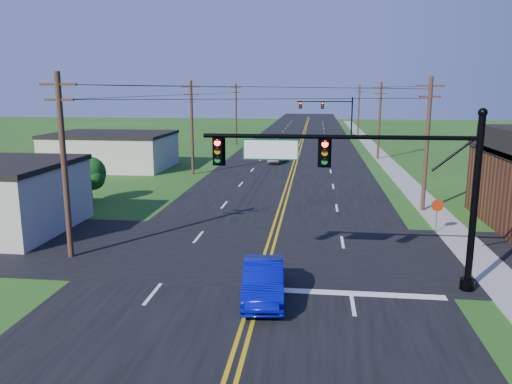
# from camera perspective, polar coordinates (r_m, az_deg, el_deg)

# --- Properties ---
(road_main) EXTENTS (16.00, 220.00, 0.04)m
(road_main) POSITION_cam_1_polar(r_m,az_deg,el_deg) (62.91, 4.59, 4.17)
(road_main) COLOR black
(road_main) RESTS_ON ground
(road_cross) EXTENTS (70.00, 10.00, 0.04)m
(road_cross) POSITION_cam_1_polar(r_m,az_deg,el_deg) (25.78, 1.09, -6.79)
(road_cross) COLOR black
(road_cross) RESTS_ON ground
(sidewalk) EXTENTS (2.00, 160.00, 0.08)m
(sidewalk) POSITION_cam_1_polar(r_m,az_deg,el_deg) (53.57, 15.44, 2.50)
(sidewalk) COLOR gray
(sidewalk) RESTS_ON ground
(signal_mast_main) EXTENTS (11.30, 0.60, 7.48)m
(signal_mast_main) POSITION_cam_1_polar(r_m,az_deg,el_deg) (20.71, 12.05, 1.87)
(signal_mast_main) COLOR black
(signal_mast_main) RESTS_ON ground
(signal_mast_far) EXTENTS (10.98, 0.60, 7.48)m
(signal_mast_far) POSITION_cam_1_polar(r_m,az_deg,el_deg) (92.43, 8.20, 9.29)
(signal_mast_far) COLOR black
(signal_mast_far) RESTS_ON ground
(cream_bldg_far) EXTENTS (12.20, 9.20, 3.70)m
(cream_bldg_far) POSITION_cam_1_polar(r_m,az_deg,el_deg) (55.07, -16.16, 4.61)
(cream_bldg_far) COLOR beige
(cream_bldg_far) RESTS_ON ground
(utility_pole_left_a) EXTENTS (1.80, 0.28, 9.00)m
(utility_pole_left_a) POSITION_cam_1_polar(r_m,az_deg,el_deg) (25.55, -21.09, 3.10)
(utility_pole_left_a) COLOR #3D291C
(utility_pole_left_a) RESTS_ON ground
(utility_pole_left_b) EXTENTS (1.80, 0.28, 9.00)m
(utility_pole_left_b) POSITION_cam_1_polar(r_m,az_deg,el_deg) (48.93, -7.34, 7.51)
(utility_pole_left_b) COLOR #3D291C
(utility_pole_left_b) RESTS_ON ground
(utility_pole_left_c) EXTENTS (1.80, 0.28, 9.00)m
(utility_pole_left_c) POSITION_cam_1_polar(r_m,az_deg,el_deg) (75.36, -2.30, 9.02)
(utility_pole_left_c) COLOR #3D291C
(utility_pole_left_c) RESTS_ON ground
(utility_pole_right_a) EXTENTS (1.80, 0.28, 9.00)m
(utility_pole_right_a) POSITION_cam_1_polar(r_m,az_deg,el_deg) (35.28, 18.96, 5.41)
(utility_pole_right_a) COLOR #3D291C
(utility_pole_right_a) RESTS_ON ground
(utility_pole_right_b) EXTENTS (1.80, 0.28, 9.00)m
(utility_pole_right_b) POSITION_cam_1_polar(r_m,az_deg,el_deg) (60.88, 13.93, 8.07)
(utility_pole_right_b) COLOR #3D291C
(utility_pole_right_b) RESTS_ON ground
(utility_pole_right_c) EXTENTS (1.80, 0.28, 9.00)m
(utility_pole_right_c) POSITION_cam_1_polar(r_m,az_deg,el_deg) (90.70, 11.66, 9.24)
(utility_pole_right_c) COLOR #3D291C
(utility_pole_right_c) RESTS_ON ground
(tree_right_back) EXTENTS (3.00, 3.00, 4.10)m
(tree_right_back) POSITION_cam_1_polar(r_m,az_deg,el_deg) (41.04, 26.11, 2.65)
(tree_right_back) COLOR #3D291C
(tree_right_back) RESTS_ON ground
(tree_left) EXTENTS (2.40, 2.40, 3.37)m
(tree_left) POSITION_cam_1_polar(r_m,az_deg,el_deg) (38.53, -18.50, 2.07)
(tree_left) COLOR #3D291C
(tree_left) RESTS_ON ground
(blue_car) EXTENTS (1.95, 4.62, 1.48)m
(blue_car) POSITION_cam_1_polar(r_m,az_deg,el_deg) (19.97, 0.85, -10.20)
(blue_car) COLOR #070CA1
(blue_car) RESTS_ON ground
(distant_car) EXTENTS (2.14, 4.11, 1.34)m
(distant_car) POSITION_cam_1_polar(r_m,az_deg,el_deg) (56.45, 2.38, 4.01)
(distant_car) COLOR #ACABB0
(distant_car) RESTS_ON ground
(stop_sign) EXTENTS (0.72, 0.10, 2.02)m
(stop_sign) POSITION_cam_1_polar(r_m,az_deg,el_deg) (30.43, 20.01, -1.83)
(stop_sign) COLOR slate
(stop_sign) RESTS_ON ground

